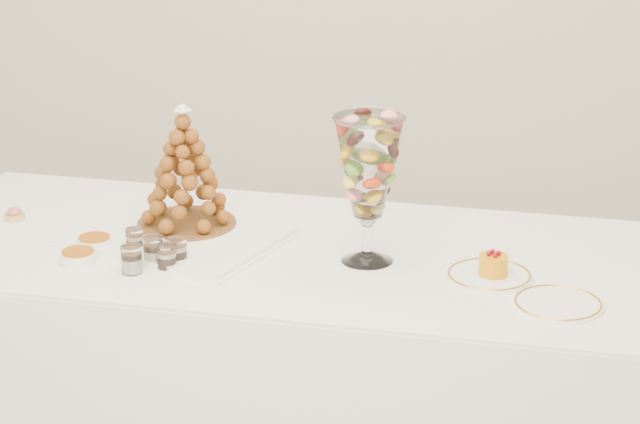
# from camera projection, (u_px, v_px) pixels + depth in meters

# --- Properties ---
(buffet_table) EXTENTS (2.21, 0.98, 0.82)m
(buffet_table) POSITION_uv_depth(u_px,v_px,m) (303.00, 387.00, 3.47)
(buffet_table) COLOR white
(buffet_table) RESTS_ON ground
(lace_tray) EXTENTS (0.64, 0.56, 0.02)m
(lace_tray) POSITION_uv_depth(u_px,v_px,m) (176.00, 236.00, 3.40)
(lace_tray) COLOR white
(lace_tray) RESTS_ON buffet_table
(macaron_vase) EXTENTS (0.18, 0.18, 0.39)m
(macaron_vase) POSITION_uv_depth(u_px,v_px,m) (368.00, 169.00, 3.17)
(macaron_vase) COLOR white
(macaron_vase) RESTS_ON buffet_table
(cake_plate) EXTENTS (0.22, 0.22, 0.01)m
(cake_plate) POSITION_uv_depth(u_px,v_px,m) (489.00, 276.00, 3.15)
(cake_plate) COLOR white
(cake_plate) RESTS_ON buffet_table
(spare_plate) EXTENTS (0.22, 0.22, 0.01)m
(spare_plate) POSITION_uv_depth(u_px,v_px,m) (558.00, 304.00, 2.99)
(spare_plate) COLOR white
(spare_plate) RESTS_ON buffet_table
(pink_tart) EXTENTS (0.06, 0.06, 0.04)m
(pink_tart) POSITION_uv_depth(u_px,v_px,m) (15.00, 214.00, 3.54)
(pink_tart) COLOR tan
(pink_tart) RESTS_ON buffet_table
(verrine_a) EXTENTS (0.05, 0.05, 0.06)m
(verrine_a) POSITION_uv_depth(u_px,v_px,m) (135.00, 240.00, 3.31)
(verrine_a) COLOR white
(verrine_a) RESTS_ON buffet_table
(verrine_b) EXTENTS (0.07, 0.07, 0.08)m
(verrine_b) POSITION_uv_depth(u_px,v_px,m) (154.00, 251.00, 3.22)
(verrine_b) COLOR white
(verrine_b) RESTS_ON buffet_table
(verrine_c) EXTENTS (0.05, 0.05, 0.07)m
(verrine_c) POSITION_uv_depth(u_px,v_px,m) (177.00, 251.00, 3.23)
(verrine_c) COLOR white
(verrine_c) RESTS_ON buffet_table
(verrine_d) EXTENTS (0.06, 0.06, 0.07)m
(verrine_d) POSITION_uv_depth(u_px,v_px,m) (131.00, 259.00, 3.17)
(verrine_d) COLOR white
(verrine_d) RESTS_ON buffet_table
(verrine_e) EXTENTS (0.05, 0.05, 0.07)m
(verrine_e) POSITION_uv_depth(u_px,v_px,m) (167.00, 257.00, 3.19)
(verrine_e) COLOR white
(verrine_e) RESTS_ON buffet_table
(ramekin_back) EXTENTS (0.09, 0.09, 0.03)m
(ramekin_back) POSITION_uv_depth(u_px,v_px,m) (95.00, 243.00, 3.34)
(ramekin_back) COLOR white
(ramekin_back) RESTS_ON buffet_table
(ramekin_front) EXTENTS (0.09, 0.09, 0.03)m
(ramekin_front) POSITION_uv_depth(u_px,v_px,m) (78.00, 257.00, 3.24)
(ramekin_front) COLOR white
(ramekin_front) RESTS_ON buffet_table
(croquembouche) EXTENTS (0.27, 0.27, 0.34)m
(croquembouche) POSITION_uv_depth(u_px,v_px,m) (185.00, 167.00, 3.41)
(croquembouche) COLOR brown
(croquembouche) RESTS_ON lace_tray
(mousse_cake) EXTENTS (0.07, 0.07, 0.06)m
(mousse_cake) POSITION_uv_depth(u_px,v_px,m) (493.00, 265.00, 3.14)
(mousse_cake) COLOR orange
(mousse_cake) RESTS_ON cake_plate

